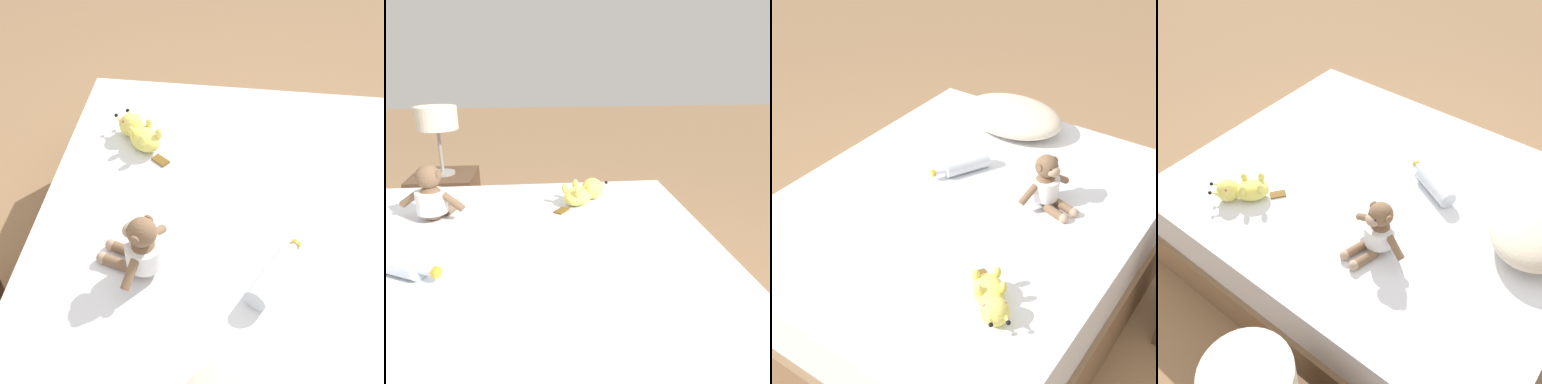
% 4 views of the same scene
% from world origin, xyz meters
% --- Properties ---
extents(ground_plane, '(16.00, 16.00, 0.00)m').
position_xyz_m(ground_plane, '(0.00, 0.00, 0.00)').
color(ground_plane, '#93704C').
extents(bed, '(1.47, 1.83, 0.47)m').
position_xyz_m(bed, '(0.00, 0.00, 0.23)').
color(bed, '#846647').
rests_on(bed, ground_plane).
extents(pillow, '(0.54, 0.38, 0.16)m').
position_xyz_m(pillow, '(-0.16, 0.66, 0.54)').
color(pillow, beige).
rests_on(pillow, bed).
extents(plush_monkey, '(0.24, 0.28, 0.24)m').
position_xyz_m(plush_monkey, '(0.29, 0.18, 0.56)').
color(plush_monkey, brown).
rests_on(plush_monkey, bed).
extents(plush_yellow_creature, '(0.27, 0.27, 0.10)m').
position_xyz_m(plush_yellow_creature, '(0.42, -0.45, 0.51)').
color(plush_yellow_creature, '#EAE066').
rests_on(plush_yellow_creature, bed).
extents(glass_bottle, '(0.18, 0.27, 0.08)m').
position_xyz_m(glass_bottle, '(-0.13, 0.20, 0.50)').
color(glass_bottle, silver).
rests_on(glass_bottle, bed).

